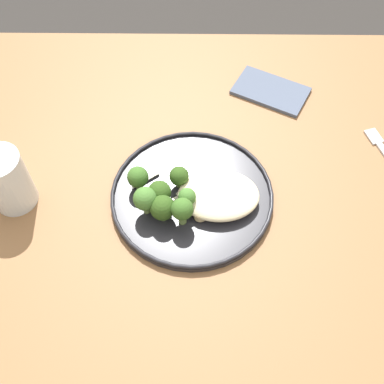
% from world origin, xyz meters
% --- Properties ---
extents(ground, '(6.00, 6.00, 0.00)m').
position_xyz_m(ground, '(0.00, 0.00, 0.00)').
color(ground, '#2D2B28').
extents(wooden_dining_table, '(1.40, 1.00, 0.74)m').
position_xyz_m(wooden_dining_table, '(0.00, 0.00, 0.66)').
color(wooden_dining_table, brown).
rests_on(wooden_dining_table, ground).
extents(dinner_plate, '(0.29, 0.29, 0.02)m').
position_xyz_m(dinner_plate, '(-0.06, 0.04, 0.75)').
color(dinner_plate, '#232328').
rests_on(dinner_plate, wooden_dining_table).
extents(noodle_bed, '(0.14, 0.11, 0.03)m').
position_xyz_m(noodle_bed, '(-0.01, 0.03, 0.77)').
color(noodle_bed, beige).
rests_on(noodle_bed, dinner_plate).
extents(seared_scallop_half_hidden, '(0.04, 0.04, 0.01)m').
position_xyz_m(seared_scallop_half_hidden, '(-0.01, 0.06, 0.76)').
color(seared_scallop_half_hidden, beige).
rests_on(seared_scallop_half_hidden, dinner_plate).
extents(seared_scallop_tilted_round, '(0.03, 0.03, 0.02)m').
position_xyz_m(seared_scallop_tilted_round, '(0.02, 0.04, 0.76)').
color(seared_scallop_tilted_round, beige).
rests_on(seared_scallop_tilted_round, dinner_plate).
extents(seared_scallop_on_noodles, '(0.02, 0.02, 0.01)m').
position_xyz_m(seared_scallop_on_noodles, '(-0.04, -0.01, 0.76)').
color(seared_scallop_on_noodles, '#E5C689').
rests_on(seared_scallop_on_noodles, dinner_plate).
extents(seared_scallop_right_edge, '(0.03, 0.03, 0.01)m').
position_xyz_m(seared_scallop_right_edge, '(-0.04, 0.07, 0.76)').
color(seared_scallop_right_edge, '#E5C689').
rests_on(seared_scallop_right_edge, dinner_plate).
extents(seared_scallop_large_seared, '(0.04, 0.04, 0.01)m').
position_xyz_m(seared_scallop_large_seared, '(-0.02, 0.03, 0.76)').
color(seared_scallop_large_seared, beige).
rests_on(seared_scallop_large_seared, dinner_plate).
extents(seared_scallop_rear_pale, '(0.02, 0.02, 0.02)m').
position_xyz_m(seared_scallop_rear_pale, '(0.01, 0.06, 0.76)').
color(seared_scallop_rear_pale, beige).
rests_on(seared_scallop_rear_pale, dinner_plate).
extents(broccoli_floret_front_edge, '(0.04, 0.04, 0.05)m').
position_xyz_m(broccoli_floret_front_edge, '(-0.12, 0.02, 0.78)').
color(broccoli_floret_front_edge, '#89A356').
rests_on(broccoli_floret_front_edge, dinner_plate).
extents(broccoli_floret_small_sprig, '(0.04, 0.04, 0.06)m').
position_xyz_m(broccoli_floret_small_sprig, '(-0.14, 0.01, 0.79)').
color(broccoli_floret_small_sprig, '#89A356').
rests_on(broccoli_floret_small_sprig, dinner_plate).
extents(broccoli_floret_center_pile, '(0.03, 0.03, 0.05)m').
position_xyz_m(broccoli_floret_center_pile, '(-0.08, 0.06, 0.78)').
color(broccoli_floret_center_pile, '#7A994C').
rests_on(broccoli_floret_center_pile, dinner_plate).
extents(broccoli_floret_near_rim, '(0.03, 0.03, 0.05)m').
position_xyz_m(broccoli_floret_near_rim, '(-0.07, 0.01, 0.78)').
color(broccoli_floret_near_rim, '#89A356').
rests_on(broccoli_floret_near_rim, dinner_plate).
extents(broccoli_floret_split_head, '(0.04, 0.04, 0.05)m').
position_xyz_m(broccoli_floret_split_head, '(-0.11, -0.01, 0.78)').
color(broccoli_floret_split_head, '#7A994C').
rests_on(broccoli_floret_split_head, dinner_plate).
extents(broccoli_floret_right_tilted, '(0.04, 0.04, 0.05)m').
position_xyz_m(broccoli_floret_right_tilted, '(-0.15, 0.06, 0.78)').
color(broccoli_floret_right_tilted, '#7A994C').
rests_on(broccoli_floret_right_tilted, dinner_plate).
extents(broccoli_floret_tall_stalk, '(0.04, 0.04, 0.06)m').
position_xyz_m(broccoli_floret_tall_stalk, '(-0.08, -0.01, 0.79)').
color(broccoli_floret_tall_stalk, '#7A994C').
rests_on(broccoli_floret_tall_stalk, dinner_plate).
extents(onion_sliver_curled_piece, '(0.04, 0.04, 0.00)m').
position_xyz_m(onion_sliver_curled_piece, '(-0.07, 0.06, 0.75)').
color(onion_sliver_curled_piece, silver).
rests_on(onion_sliver_curled_piece, dinner_plate).
extents(onion_sliver_long_sliver, '(0.05, 0.03, 0.00)m').
position_xyz_m(onion_sliver_long_sliver, '(-0.08, 0.01, 0.75)').
color(onion_sliver_long_sliver, silver).
rests_on(onion_sliver_long_sliver, dinner_plate).
extents(onion_sliver_pale_crescent, '(0.05, 0.04, 0.00)m').
position_xyz_m(onion_sliver_pale_crescent, '(-0.10, 0.02, 0.75)').
color(onion_sliver_pale_crescent, silver).
rests_on(onion_sliver_pale_crescent, dinner_plate).
extents(onion_sliver_short_strip, '(0.05, 0.04, 0.00)m').
position_xyz_m(onion_sliver_short_strip, '(-0.14, 0.07, 0.75)').
color(onion_sliver_short_strip, silver).
rests_on(onion_sliver_short_strip, dinner_plate).
extents(water_glass, '(0.08, 0.08, 0.12)m').
position_xyz_m(water_glass, '(-0.37, 0.04, 0.79)').
color(water_glass, silver).
rests_on(water_glass, wooden_dining_table).
extents(folded_napkin, '(0.17, 0.15, 0.01)m').
position_xyz_m(folded_napkin, '(0.10, 0.31, 0.74)').
color(folded_napkin, '#4C566B').
rests_on(folded_napkin, wooden_dining_table).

